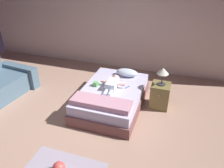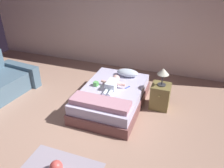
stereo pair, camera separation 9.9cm
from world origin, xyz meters
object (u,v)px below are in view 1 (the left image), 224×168
at_px(baby, 113,83).
at_px(lamp, 163,72).
at_px(toy_ball, 59,168).
at_px(toothbrush, 128,87).
at_px(toy_block, 96,84).
at_px(bed, 112,97).
at_px(pillow, 127,73).
at_px(nightstand, 160,95).

xyz_separation_m(baby, lamp, (0.91, 0.22, 0.29)).
bearing_deg(toy_ball, toothbrush, 76.62).
distance_m(toy_ball, toy_block, 1.82).
height_order(bed, lamp, lamp).
bearing_deg(toothbrush, bed, -152.65).
bearing_deg(pillow, nightstand, -22.76).
height_order(baby, toy_ball, baby).
distance_m(bed, pillow, 0.69).
bearing_deg(toy_block, baby, 13.52).
bearing_deg(toy_ball, baby, 84.83).
relative_size(pillow, baby, 0.72).
xyz_separation_m(nightstand, lamp, (0.00, 0.00, 0.52)).
distance_m(bed, toy_ball, 1.80).
relative_size(toy_ball, toy_block, 1.83).
distance_m(toothbrush, toy_ball, 2.01).
distance_m(toothbrush, lamp, 0.73).
xyz_separation_m(pillow, nightstand, (0.77, -0.32, -0.23)).
bearing_deg(toy_ball, pillow, 82.61).
xyz_separation_m(toothbrush, toy_ball, (-0.46, -1.93, -0.32)).
bearing_deg(baby, bed, -83.03).
relative_size(bed, lamp, 4.95).
xyz_separation_m(toothbrush, lamp, (0.62, 0.14, 0.35)).
bearing_deg(toy_block, toy_ball, -84.83).
relative_size(toothbrush, nightstand, 0.26).
xyz_separation_m(pillow, lamp, (0.77, -0.32, 0.29)).
bearing_deg(toy_block, lamp, 13.45).
height_order(baby, nightstand, baby).
distance_m(toothbrush, nightstand, 0.66).
relative_size(baby, lamp, 1.84).
xyz_separation_m(pillow, baby, (-0.14, -0.54, -0.00)).
relative_size(baby, nightstand, 1.29).
bearing_deg(toy_block, pillow, 52.76).
relative_size(nightstand, toy_block, 5.03).
relative_size(bed, baby, 2.68).
height_order(toothbrush, lamp, lamp).
bearing_deg(baby, toothbrush, 14.17).
height_order(bed, nightstand, nightstand).
height_order(nightstand, lamp, lamp).
bearing_deg(bed, lamp, 17.81).
distance_m(bed, toothbrush, 0.38).
relative_size(bed, nightstand, 3.47).
distance_m(nightstand, lamp, 0.52).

